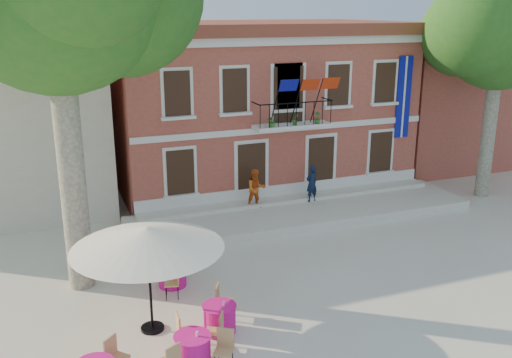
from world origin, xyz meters
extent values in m
plane|color=beige|center=(0.00, 0.00, 0.00)|extent=(90.00, 90.00, 0.00)
cube|color=#BB5343|center=(2.00, 10.00, 3.50)|extent=(13.00, 8.00, 7.00)
cube|color=brown|center=(2.00, 10.00, 7.25)|extent=(13.50, 8.50, 0.50)
cube|color=silver|center=(2.00, 6.05, 6.85)|extent=(13.30, 0.35, 0.35)
cube|color=silver|center=(2.00, 5.55, 3.50)|extent=(3.20, 0.90, 0.15)
cube|color=black|center=(2.00, 5.15, 4.50)|extent=(3.20, 0.04, 0.04)
cube|color=#0D1594|center=(7.60, 5.94, 4.30)|extent=(0.70, 0.05, 3.60)
cube|color=navy|center=(1.10, 4.80, 5.25)|extent=(0.76, 0.27, 0.47)
cube|color=red|center=(2.00, 4.80, 5.25)|extent=(0.76, 0.29, 0.47)
cube|color=red|center=(2.90, 4.80, 5.25)|extent=(0.76, 0.27, 0.47)
imported|color=#26591E|center=(1.00, 5.25, 3.82)|extent=(0.43, 0.37, 0.48)
imported|color=#26591E|center=(2.00, 5.25, 3.82)|extent=(0.26, 0.21, 0.48)
imported|color=#26591E|center=(3.00, 5.25, 3.82)|extent=(0.27, 0.27, 0.48)
cube|color=#BB5343|center=(14.00, 11.00, 3.00)|extent=(9.00, 9.00, 6.00)
cube|color=brown|center=(14.00, 11.00, 6.20)|extent=(9.40, 9.40, 0.40)
cube|color=silver|center=(2.00, 4.40, 0.15)|extent=(14.00, 3.40, 0.30)
cylinder|color=#A59E84|center=(-6.87, 1.35, 3.75)|extent=(0.75, 0.75, 7.51)
cylinder|color=#A59E84|center=(10.66, 3.87, 3.08)|extent=(0.60, 0.60, 6.15)
sphere|color=#225A1C|center=(10.66, 3.87, 7.21)|extent=(4.92, 4.92, 4.92)
cylinder|color=black|center=(-5.37, -1.91, 0.04)|extent=(0.61, 0.61, 0.08)
cylinder|color=black|center=(-5.37, -1.91, 1.27)|extent=(0.07, 0.07, 2.55)
cone|color=white|center=(-5.37, -1.91, 2.60)|extent=(3.87, 3.87, 0.56)
imported|color=#0F1932|center=(2.75, 5.12, 1.08)|extent=(0.65, 0.52, 1.57)
imported|color=#D65919|center=(0.28, 5.15, 1.12)|extent=(0.83, 0.67, 1.64)
cylinder|color=#EB1681|center=(-3.76, -2.67, 0.38)|extent=(0.84, 0.84, 0.75)
cylinder|color=#EB1681|center=(-3.76, -2.67, 0.76)|extent=(0.90, 0.90, 0.02)
cube|color=tan|center=(-3.41, -2.01, 0.47)|extent=(0.57, 0.57, 0.95)
cube|color=tan|center=(-4.11, -3.33, 0.47)|extent=(0.57, 0.57, 0.95)
cylinder|color=#EB1681|center=(-4.77, -3.79, 0.38)|extent=(0.84, 0.84, 0.75)
cylinder|color=#EB1681|center=(-4.77, -3.79, 0.76)|extent=(0.90, 0.90, 0.02)
cube|color=tan|center=(-4.74, -3.04, 0.47)|extent=(0.44, 0.44, 0.95)
cube|color=tan|center=(-4.14, -4.20, 0.47)|extent=(0.58, 0.58, 0.95)
cube|color=tan|center=(-6.48, -3.58, 0.47)|extent=(0.59, 0.59, 0.95)
cylinder|color=#EB1681|center=(-4.31, 0.33, 0.38)|extent=(0.84, 0.84, 0.75)
cylinder|color=#EB1681|center=(-4.31, 0.33, 0.76)|extent=(0.90, 0.90, 0.02)
cube|color=tan|center=(-4.49, -0.40, 0.47)|extent=(0.51, 0.51, 0.95)
cube|color=tan|center=(-4.13, 1.06, 0.47)|extent=(0.51, 0.51, 0.95)
camera|label=1|loc=(-7.59, -15.21, 8.10)|focal=40.00mm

